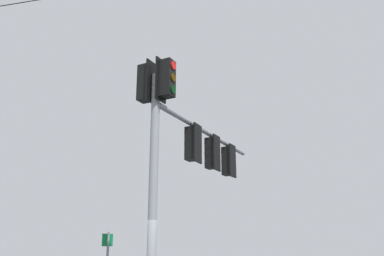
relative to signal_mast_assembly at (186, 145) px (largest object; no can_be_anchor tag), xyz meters
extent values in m
cylinder|color=gray|center=(-1.46, 0.12, -1.55)|extent=(0.20, 0.20, 5.86)
cylinder|color=gray|center=(1.39, -0.10, 0.67)|extent=(5.71, 0.57, 0.14)
cube|color=black|center=(-1.44, 0.42, 1.22)|extent=(0.32, 0.32, 0.90)
cube|color=black|center=(-1.45, 0.25, 1.22)|extent=(0.44, 0.07, 1.04)
cylinder|color=red|center=(-1.43, 0.58, 1.52)|extent=(0.20, 0.05, 0.20)
cylinder|color=#3C2703|center=(-1.43, 0.58, 1.22)|extent=(0.20, 0.05, 0.20)
cylinder|color=black|center=(-1.43, 0.58, 0.92)|extent=(0.20, 0.05, 0.20)
cube|color=black|center=(-1.49, -0.18, 1.22)|extent=(0.32, 0.32, 0.90)
cube|color=black|center=(-1.47, -0.01, 1.22)|extent=(0.44, 0.07, 1.04)
cylinder|color=red|center=(-1.50, -0.34, 1.52)|extent=(0.20, 0.05, 0.20)
cylinder|color=#3C2703|center=(-1.50, -0.34, 1.22)|extent=(0.20, 0.05, 0.20)
cylinder|color=black|center=(-1.50, -0.34, 0.92)|extent=(0.20, 0.05, 0.20)
cube|color=black|center=(0.36, -0.02, 0.12)|extent=(0.32, 0.32, 0.90)
cube|color=black|center=(0.35, -0.19, 0.12)|extent=(0.44, 0.06, 1.04)
cylinder|color=red|center=(0.37, 0.15, 0.42)|extent=(0.20, 0.04, 0.20)
cylinder|color=#3C2703|center=(0.37, 0.15, 0.12)|extent=(0.20, 0.04, 0.20)
cylinder|color=black|center=(0.37, 0.15, -0.18)|extent=(0.20, 0.04, 0.20)
cube|color=black|center=(1.59, -0.11, 0.12)|extent=(0.32, 0.32, 0.90)
cube|color=black|center=(1.57, -0.28, 0.12)|extent=(0.44, 0.08, 1.04)
cylinder|color=red|center=(1.60, 0.05, 0.42)|extent=(0.20, 0.05, 0.20)
cylinder|color=#3C2703|center=(1.60, 0.05, 0.12)|extent=(0.20, 0.05, 0.20)
cylinder|color=black|center=(1.60, 0.05, -0.18)|extent=(0.20, 0.05, 0.20)
cube|color=black|center=(2.81, -0.21, 0.12)|extent=(0.34, 0.34, 0.90)
cube|color=black|center=(2.79, -0.37, 0.12)|extent=(0.44, 0.09, 1.04)
cylinder|color=red|center=(2.83, -0.04, 0.42)|extent=(0.20, 0.05, 0.20)
cylinder|color=#3C2703|center=(2.83, -0.04, 0.12)|extent=(0.20, 0.05, 0.20)
cylinder|color=black|center=(2.83, -0.04, -0.18)|extent=(0.20, 0.05, 0.20)
cube|color=#0C7238|center=(0.85, 2.80, -2.30)|extent=(0.35, 0.14, 0.35)
cube|color=white|center=(0.86, 2.81, -2.30)|extent=(0.29, 0.10, 0.29)
camera|label=1|loc=(-9.32, -4.13, -2.62)|focal=38.40mm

